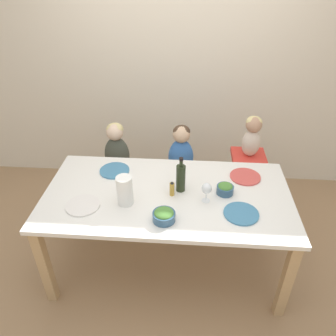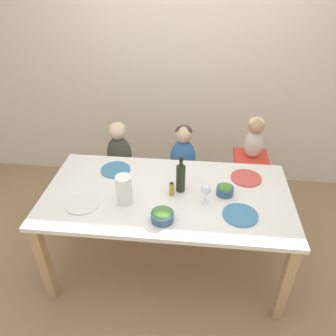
{
  "view_description": "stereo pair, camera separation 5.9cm",
  "coord_description": "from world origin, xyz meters",
  "px_view_note": "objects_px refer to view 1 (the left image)",
  "views": [
    {
      "loc": [
        0.15,
        -1.95,
        2.29
      ],
      "look_at": [
        0.0,
        0.07,
        0.95
      ],
      "focal_mm": 35.0,
      "sensor_mm": 36.0,
      "label": 1
    },
    {
      "loc": [
        0.21,
        -1.94,
        2.29
      ],
      "look_at": [
        0.0,
        0.07,
        0.95
      ],
      "focal_mm": 35.0,
      "sensor_mm": 36.0,
      "label": 2
    }
  ],
  "objects_px": {
    "person_child_left": "(117,148)",
    "salad_bowl_small": "(225,189)",
    "chair_far_center": "(180,180)",
    "salad_bowl_large": "(164,215)",
    "dinner_plate_front_right": "(241,214)",
    "wine_glass_near": "(207,189)",
    "dinner_plate_back_right": "(245,177)",
    "chair_far_left": "(119,177)",
    "dinner_plate_back_left": "(115,170)",
    "paper_towel_roll": "(125,191)",
    "person_baby_right": "(252,134)",
    "person_child_center": "(181,151)",
    "wine_bottle": "(181,177)",
    "dinner_plate_front_left": "(83,205)",
    "chair_right_highchair": "(247,170)"
  },
  "relations": [
    {
      "from": "salad_bowl_large",
      "to": "dinner_plate_back_left",
      "type": "distance_m",
      "value": 0.73
    },
    {
      "from": "dinner_plate_front_right",
      "to": "person_baby_right",
      "type": "bearing_deg",
      "value": 78.7
    },
    {
      "from": "chair_far_left",
      "to": "person_baby_right",
      "type": "bearing_deg",
      "value": 0.07
    },
    {
      "from": "salad_bowl_large",
      "to": "dinner_plate_front_right",
      "type": "distance_m",
      "value": 0.54
    },
    {
      "from": "chair_far_left",
      "to": "wine_glass_near",
      "type": "xyz_separation_m",
      "value": [
        0.83,
        -0.8,
        0.5
      ]
    },
    {
      "from": "wine_glass_near",
      "to": "dinner_plate_front_right",
      "type": "distance_m",
      "value": 0.29
    },
    {
      "from": "chair_far_center",
      "to": "wine_glass_near",
      "type": "height_order",
      "value": "wine_glass_near"
    },
    {
      "from": "salad_bowl_large",
      "to": "salad_bowl_small",
      "type": "distance_m",
      "value": 0.54
    },
    {
      "from": "chair_right_highchair",
      "to": "dinner_plate_front_right",
      "type": "distance_m",
      "value": 0.98
    },
    {
      "from": "wine_bottle",
      "to": "wine_glass_near",
      "type": "distance_m",
      "value": 0.22
    },
    {
      "from": "chair_far_left",
      "to": "salad_bowl_small",
      "type": "bearing_deg",
      "value": -35.61
    },
    {
      "from": "dinner_plate_front_left",
      "to": "dinner_plate_front_right",
      "type": "relative_size",
      "value": 1.0
    },
    {
      "from": "wine_glass_near",
      "to": "dinner_plate_front_right",
      "type": "height_order",
      "value": "wine_glass_near"
    },
    {
      "from": "dinner_plate_back_left",
      "to": "dinner_plate_front_right",
      "type": "bearing_deg",
      "value": -25.1
    },
    {
      "from": "person_child_left",
      "to": "dinner_plate_front_right",
      "type": "height_order",
      "value": "person_child_left"
    },
    {
      "from": "paper_towel_roll",
      "to": "dinner_plate_back_right",
      "type": "distance_m",
      "value": 0.99
    },
    {
      "from": "person_baby_right",
      "to": "chair_far_center",
      "type": "bearing_deg",
      "value": -179.86
    },
    {
      "from": "dinner_plate_back_left",
      "to": "wine_bottle",
      "type": "bearing_deg",
      "value": -21.16
    },
    {
      "from": "salad_bowl_large",
      "to": "dinner_plate_back_left",
      "type": "xyz_separation_m",
      "value": [
        -0.46,
        0.56,
        -0.04
      ]
    },
    {
      "from": "dinner_plate_back_left",
      "to": "paper_towel_roll",
      "type": "bearing_deg",
      "value": -67.24
    },
    {
      "from": "person_child_left",
      "to": "salad_bowl_large",
      "type": "xyz_separation_m",
      "value": [
        0.55,
        -1.03,
        0.1
      ]
    },
    {
      "from": "dinner_plate_back_right",
      "to": "chair_far_left",
      "type": "bearing_deg",
      "value": 157.5
    },
    {
      "from": "wine_glass_near",
      "to": "dinner_plate_back_right",
      "type": "distance_m",
      "value": 0.47
    },
    {
      "from": "person_baby_right",
      "to": "dinner_plate_back_right",
      "type": "xyz_separation_m",
      "value": [
        -0.1,
        -0.48,
        -0.14
      ]
    },
    {
      "from": "person_baby_right",
      "to": "dinner_plate_back_right",
      "type": "distance_m",
      "value": 0.51
    },
    {
      "from": "person_child_left",
      "to": "salad_bowl_small",
      "type": "distance_m",
      "value": 1.21
    },
    {
      "from": "chair_far_left",
      "to": "dinner_plate_back_left",
      "type": "height_order",
      "value": "dinner_plate_back_left"
    },
    {
      "from": "paper_towel_roll",
      "to": "dinner_plate_front_right",
      "type": "xyz_separation_m",
      "value": [
        0.82,
        -0.06,
        -0.11
      ]
    },
    {
      "from": "chair_far_center",
      "to": "wine_glass_near",
      "type": "xyz_separation_m",
      "value": [
        0.21,
        -0.8,
        0.5
      ]
    },
    {
      "from": "wine_bottle",
      "to": "dinner_plate_front_left",
      "type": "xyz_separation_m",
      "value": [
        -0.69,
        -0.24,
        -0.11
      ]
    },
    {
      "from": "person_child_center",
      "to": "dinner_plate_back_left",
      "type": "bearing_deg",
      "value": -138.61
    },
    {
      "from": "salad_bowl_large",
      "to": "salad_bowl_small",
      "type": "bearing_deg",
      "value": 37.55
    },
    {
      "from": "person_child_left",
      "to": "dinner_plate_back_right",
      "type": "xyz_separation_m",
      "value": [
        1.16,
        -0.48,
        0.06
      ]
    },
    {
      "from": "wine_bottle",
      "to": "dinner_plate_back_left",
      "type": "distance_m",
      "value": 0.61
    },
    {
      "from": "chair_far_center",
      "to": "salad_bowl_large",
      "type": "relative_size",
      "value": 2.88
    },
    {
      "from": "chair_far_center",
      "to": "chair_right_highchair",
      "type": "xyz_separation_m",
      "value": [
        0.64,
        0.0,
        0.16
      ]
    },
    {
      "from": "salad_bowl_large",
      "to": "person_baby_right",
      "type": "bearing_deg",
      "value": 55.34
    },
    {
      "from": "person_child_center",
      "to": "person_baby_right",
      "type": "relative_size",
      "value": 1.33
    },
    {
      "from": "person_child_left",
      "to": "wine_bottle",
      "type": "relative_size",
      "value": 1.81
    },
    {
      "from": "chair_far_left",
      "to": "dinner_plate_back_right",
      "type": "xyz_separation_m",
      "value": [
        1.16,
        -0.48,
        0.4
      ]
    },
    {
      "from": "person_baby_right",
      "to": "wine_glass_near",
      "type": "relative_size",
      "value": 2.57
    },
    {
      "from": "paper_towel_roll",
      "to": "salad_bowl_large",
      "type": "height_order",
      "value": "paper_towel_roll"
    },
    {
      "from": "person_child_left",
      "to": "dinner_plate_back_right",
      "type": "distance_m",
      "value": 1.26
    },
    {
      "from": "salad_bowl_small",
      "to": "dinner_plate_front_right",
      "type": "bearing_deg",
      "value": -67.24
    },
    {
      "from": "chair_far_left",
      "to": "dinner_plate_front_left",
      "type": "bearing_deg",
      "value": -92.8
    },
    {
      "from": "chair_far_center",
      "to": "dinner_plate_front_left",
      "type": "height_order",
      "value": "dinner_plate_front_left"
    },
    {
      "from": "chair_far_center",
      "to": "salad_bowl_small",
      "type": "bearing_deg",
      "value": -62.99
    },
    {
      "from": "chair_right_highchair",
      "to": "person_baby_right",
      "type": "relative_size",
      "value": 1.76
    },
    {
      "from": "wine_glass_near",
      "to": "dinner_plate_back_right",
      "type": "bearing_deg",
      "value": 44.89
    },
    {
      "from": "dinner_plate_front_right",
      "to": "dinner_plate_back_left",
      "type": "bearing_deg",
      "value": 154.9
    }
  ]
}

